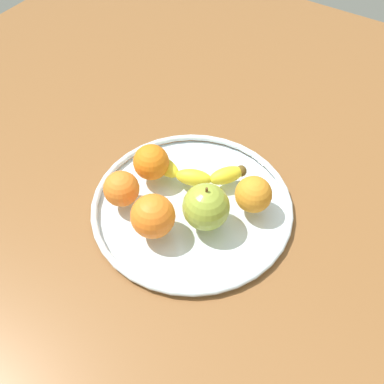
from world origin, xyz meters
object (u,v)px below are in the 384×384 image
(orange_center, at_px, (151,162))
(orange_front_left, at_px, (253,194))
(apple, at_px, (206,207))
(orange_back_right, at_px, (121,189))
(fruit_bowl, at_px, (192,205))
(orange_front_right, at_px, (153,216))
(banana, at_px, (197,173))

(orange_center, bearing_deg, orange_front_left, 10.28)
(apple, relative_size, orange_center, 1.33)
(orange_back_right, bearing_deg, fruit_bowl, 30.49)
(apple, xyz_separation_m, orange_front_left, (0.05, 0.07, -0.01))
(apple, relative_size, orange_back_right, 1.39)
(orange_front_right, height_order, orange_back_right, orange_front_right)
(banana, distance_m, apple, 0.11)
(banana, xyz_separation_m, orange_center, (-0.08, -0.04, 0.02))
(banana, distance_m, orange_front_right, 0.14)
(fruit_bowl, height_order, orange_back_right, orange_back_right)
(fruit_bowl, distance_m, orange_center, 0.11)
(apple, bearing_deg, orange_center, 164.97)
(banana, height_order, apple, apple)
(orange_front_right, bearing_deg, fruit_bowl, 75.33)
(fruit_bowl, relative_size, apple, 4.11)
(orange_front_right, bearing_deg, orange_center, 127.77)
(banana, height_order, orange_front_right, orange_front_right)
(apple, xyz_separation_m, orange_back_right, (-0.15, -0.04, -0.01))
(banana, bearing_deg, orange_front_left, -22.63)
(orange_back_right, bearing_deg, orange_front_right, -14.32)
(fruit_bowl, height_order, orange_front_right, orange_front_right)
(orange_front_right, bearing_deg, orange_back_right, 165.68)
(apple, bearing_deg, fruit_bowl, 152.39)
(orange_center, relative_size, orange_front_right, 0.89)
(apple, relative_size, orange_front_left, 1.36)
(orange_center, xyz_separation_m, orange_front_left, (0.20, 0.04, -0.00))
(apple, bearing_deg, orange_back_right, -164.70)
(orange_center, distance_m, orange_front_right, 0.13)
(fruit_bowl, height_order, banana, banana)
(orange_center, xyz_separation_m, orange_back_right, (-0.01, -0.08, -0.00))
(apple, height_order, orange_front_left, apple)
(fruit_bowl, relative_size, orange_front_right, 4.83)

